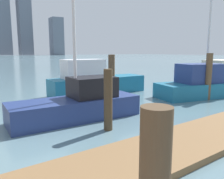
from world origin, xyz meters
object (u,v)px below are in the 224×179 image
object	(u,v)px
moored_boat_3	(223,76)
moored_boat_5	(80,103)
moored_boat_2	(95,81)
moored_boat_1	(204,84)

from	to	relation	value
moored_boat_3	moored_boat_5	xyz separation A→B (m)	(-12.86, -1.33, -0.13)
moored_boat_2	moored_boat_5	bearing A→B (deg)	-127.78
moored_boat_3	moored_boat_5	size ratio (longest dim) A/B	0.83
moored_boat_2	moored_boat_3	xyz separation A→B (m)	(9.61, -2.87, -0.03)
moored_boat_5	moored_boat_1	bearing A→B (deg)	-1.38
moored_boat_1	moored_boat_2	size ratio (longest dim) A/B	1.03
moored_boat_1	moored_boat_2	distance (m)	6.53
moored_boat_1	moored_boat_5	distance (m)	8.08
moored_boat_5	moored_boat_2	bearing A→B (deg)	52.22
moored_boat_3	moored_boat_5	world-z (taller)	moored_boat_5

